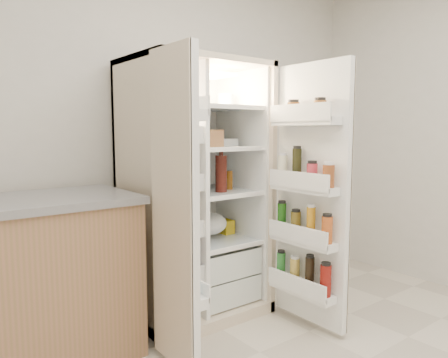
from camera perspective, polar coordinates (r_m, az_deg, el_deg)
wall_back at (r=3.32m, az=-8.10°, el=6.93°), size 4.00×0.02×2.70m
refrigerator at (r=3.10m, az=-4.16°, el=-4.24°), size 0.92×0.70×1.80m
freezer_door at (r=2.30m, az=-6.56°, el=-4.31°), size 0.15×0.40×1.72m
fridge_door at (r=2.86m, az=11.50°, el=-2.61°), size 0.17×0.58×1.72m
kitchen_counter at (r=2.66m, az=-26.38°, el=-12.68°), size 1.31×0.70×0.95m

